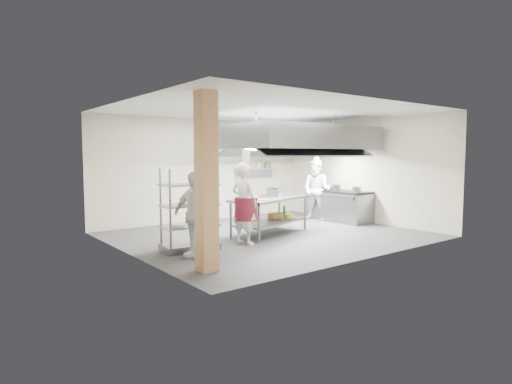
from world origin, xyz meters
TOP-DOWN VIEW (x-y plane):
  - floor at (0.00, 0.00)m, footprint 7.00×7.00m
  - ceiling at (0.00, 0.00)m, footprint 7.00×7.00m
  - wall_back at (0.00, 3.00)m, footprint 7.00×0.00m
  - wall_left at (-3.50, 0.00)m, footprint 0.00×6.00m
  - wall_right at (3.50, 0.00)m, footprint 0.00×6.00m
  - column at (-2.90, -1.90)m, footprint 0.30×0.30m
  - exhaust_hood at (1.30, 0.40)m, footprint 4.00×2.50m
  - hood_strip_a at (0.40, 0.40)m, footprint 1.60×0.12m
  - hood_strip_b at (2.20, 0.40)m, footprint 1.60×0.12m
  - wall_shelf at (1.80, 2.84)m, footprint 1.50×0.28m
  - island at (0.09, 0.07)m, footprint 2.48×1.61m
  - island_worktop at (0.09, 0.07)m, footprint 2.48×1.61m
  - island_undershelf at (0.09, 0.07)m, footprint 2.27×1.46m
  - pass_rack at (-2.38, -0.34)m, footprint 1.18×0.77m
  - cooking_range at (3.08, 0.50)m, footprint 0.80×2.00m
  - range_top at (3.08, 0.50)m, footprint 0.78×1.96m
  - chef_head at (-1.13, -0.52)m, footprint 0.57×0.74m
  - chef_line at (2.60, 0.94)m, footprint 0.95×1.07m
  - chef_plating at (-2.60, -0.95)m, footprint 0.73×1.05m
  - griddle at (0.45, 0.33)m, footprint 0.50×0.47m
  - wicker_basket at (0.47, 0.34)m, footprint 0.33×0.24m
  - stockpot at (2.93, 0.48)m, footprint 0.27×0.27m
  - plate_stack at (-2.38, -0.34)m, footprint 0.28×0.28m

SIDE VIEW (x-z plane):
  - floor at x=0.00m, z-range 0.00..0.00m
  - island_undershelf at x=0.09m, z-range 0.28..0.32m
  - wicker_basket at x=0.47m, z-range 0.32..0.46m
  - cooking_range at x=3.08m, z-range 0.00..0.84m
  - island at x=0.09m, z-range 0.00..0.91m
  - plate_stack at x=-2.38m, z-range 0.51..0.57m
  - chef_plating at x=-2.60m, z-range 0.00..1.65m
  - pass_rack at x=-2.38m, z-range 0.00..1.68m
  - range_top at x=3.08m, z-range 0.84..0.90m
  - island_worktop at x=0.09m, z-range 0.85..0.91m
  - chef_head at x=-1.13m, z-range 0.00..1.79m
  - chef_line at x=2.60m, z-range 0.00..1.82m
  - stockpot at x=2.93m, z-range 0.90..1.09m
  - griddle at x=0.45m, z-range 0.91..1.10m
  - wall_back at x=0.00m, z-range -2.00..5.00m
  - wall_left at x=-3.50m, z-range -1.50..4.50m
  - wall_right at x=3.50m, z-range -1.50..4.50m
  - column at x=-2.90m, z-range 0.00..3.00m
  - wall_shelf at x=1.80m, z-range 1.48..1.52m
  - hood_strip_a at x=0.40m, z-range 2.06..2.10m
  - hood_strip_b at x=2.20m, z-range 2.06..2.10m
  - exhaust_hood at x=1.30m, z-range 2.10..2.70m
  - ceiling at x=0.00m, z-range 3.00..3.00m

